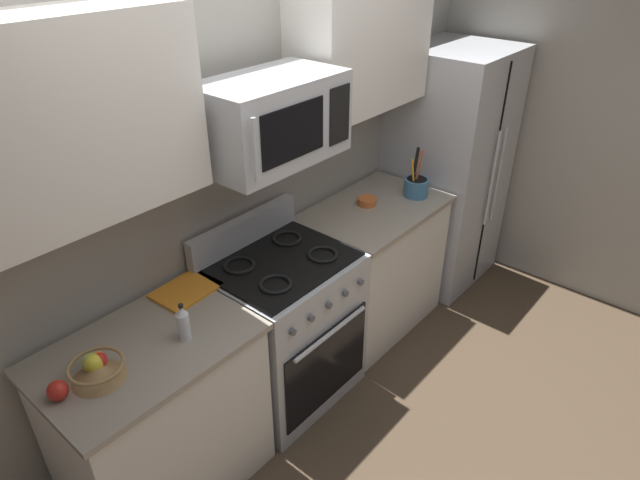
{
  "coord_description": "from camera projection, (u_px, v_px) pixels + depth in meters",
  "views": [
    {
      "loc": [
        -1.75,
        -1.08,
        2.53
      ],
      "look_at": [
        0.17,
        0.56,
        1.03
      ],
      "focal_mm": 30.96,
      "sensor_mm": 36.0,
      "label": 1
    }
  ],
  "objects": [
    {
      "name": "ground_plane",
      "position": [
        377.0,
        445.0,
        3.04
      ],
      "size": [
        16.0,
        16.0,
        0.0
      ],
      "primitive_type": "plane",
      "color": "#473828"
    },
    {
      "name": "wall_back",
      "position": [
        227.0,
        178.0,
        2.97
      ],
      "size": [
        8.0,
        0.1,
        2.6
      ],
      "primitive_type": "cube",
      "color": "#9E998E",
      "rests_on": "ground"
    },
    {
      "name": "counter_left",
      "position": [
        160.0,
        418.0,
        2.62
      ],
      "size": [
        0.94,
        0.63,
        0.91
      ],
      "color": "silver",
      "rests_on": "ground"
    },
    {
      "name": "range_oven",
      "position": [
        284.0,
        327.0,
        3.18
      ],
      "size": [
        0.76,
        0.68,
        1.09
      ],
      "color": "#B2B5BA",
      "rests_on": "ground"
    },
    {
      "name": "counter_right",
      "position": [
        372.0,
        266.0,
        3.75
      ],
      "size": [
        0.96,
        0.63,
        0.91
      ],
      "color": "silver",
      "rests_on": "ground"
    },
    {
      "name": "refrigerator",
      "position": [
        446.0,
        169.0,
        4.11
      ],
      "size": [
        0.77,
        0.75,
        1.77
      ],
      "color": "#B2B5BA",
      "rests_on": "ground"
    },
    {
      "name": "wall_right",
      "position": [
        573.0,
        118.0,
        3.84
      ],
      "size": [
        0.1,
        8.0,
        2.6
      ],
      "primitive_type": "cube",
      "color": "#9E998E",
      "rests_on": "ground"
    },
    {
      "name": "microwave",
      "position": [
        271.0,
        119.0,
        2.57
      ],
      "size": [
        0.72,
        0.44,
        0.39
      ],
      "color": "#B2B5BA"
    },
    {
      "name": "upper_cabinets_left",
      "position": [
        72.0,
        119.0,
        1.98
      ],
      "size": [
        0.93,
        0.34,
        0.74
      ],
      "color": "silver"
    },
    {
      "name": "upper_cabinets_right",
      "position": [
        361.0,
        44.0,
        3.12
      ],
      "size": [
        0.95,
        0.34,
        0.74
      ],
      "color": "silver"
    },
    {
      "name": "utensil_crock",
      "position": [
        416.0,
        186.0,
        3.63
      ],
      "size": [
        0.16,
        0.16,
        0.33
      ],
      "color": "teal",
      "rests_on": "counter_right"
    },
    {
      "name": "fruit_basket",
      "position": [
        97.0,
        368.0,
        2.21
      ],
      "size": [
        0.22,
        0.22,
        0.1
      ],
      "color": "#9E7A4C",
      "rests_on": "counter_left"
    },
    {
      "name": "apple_loose",
      "position": [
        58.0,
        391.0,
        2.11
      ],
      "size": [
        0.08,
        0.08,
        0.08
      ],
      "primitive_type": "sphere",
      "color": "red",
      "rests_on": "counter_left"
    },
    {
      "name": "cutting_board",
      "position": [
        186.0,
        290.0,
        2.73
      ],
      "size": [
        0.32,
        0.24,
        0.02
      ],
      "primitive_type": "cube",
      "rotation": [
        0.0,
        0.0,
        0.06
      ],
      "color": "orange",
      "rests_on": "counter_left"
    },
    {
      "name": "bottle_vinegar",
      "position": [
        183.0,
        323.0,
        2.39
      ],
      "size": [
        0.06,
        0.06,
        0.19
      ],
      "color": "silver",
      "rests_on": "counter_left"
    },
    {
      "name": "prep_bowl",
      "position": [
        367.0,
        201.0,
        3.54
      ],
      "size": [
        0.12,
        0.12,
        0.05
      ],
      "color": "#D1662D",
      "rests_on": "counter_right"
    }
  ]
}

